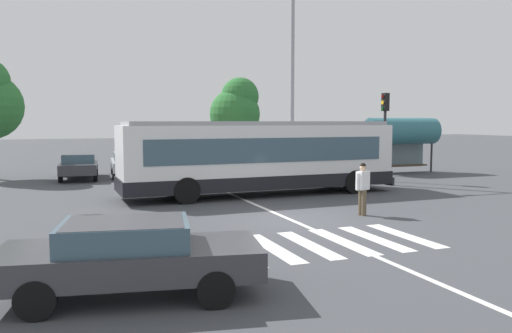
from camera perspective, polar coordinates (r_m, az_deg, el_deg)
ground_plane at (r=16.09m, az=4.06°, el=-5.92°), size 160.00×160.00×0.00m
city_transit_bus at (r=21.19m, az=0.44°, el=1.09°), size 11.65×2.82×3.06m
pedestrian_crossing_street at (r=16.94m, az=11.82°, el=-2.14°), size 0.56×0.36×1.72m
foreground_sedan at (r=9.29m, az=-13.94°, el=-9.44°), size 4.75×2.60×1.35m
parked_car_charcoal at (r=28.61m, az=-19.15°, el=0.20°), size 2.14×4.62×1.35m
parked_car_silver at (r=29.25m, az=-14.01°, el=0.43°), size 2.10×4.61×1.35m
parked_car_red at (r=29.62m, az=-8.68°, el=0.58°), size 2.18×4.63×1.35m
parked_car_champagne at (r=30.11m, az=-3.52°, el=0.70°), size 2.05×4.59×1.35m
traffic_light_far_corner at (r=26.73m, az=14.18°, el=4.83°), size 0.33×0.32×4.48m
bus_stop_shelter at (r=31.16m, az=15.95°, el=3.71°), size 4.48×1.54×3.25m
twin_arm_street_lamp at (r=27.12m, az=4.09°, el=11.41°), size 4.94×0.32×9.92m
background_tree_right at (r=34.87m, az=-2.20°, el=6.43°), size 3.42×3.42×6.02m
crosswalk_painted_stripes at (r=12.93m, az=5.92°, el=-8.66°), size 6.19×3.02×0.01m
lane_center_line at (r=17.87m, az=1.16°, el=-4.79°), size 0.16×24.00×0.01m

